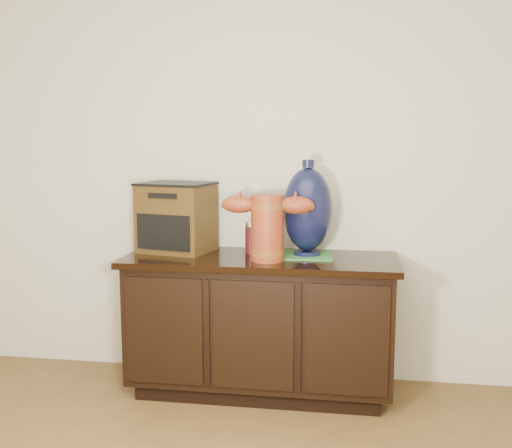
% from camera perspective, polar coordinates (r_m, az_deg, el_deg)
% --- Properties ---
extents(room, '(5.00, 5.00, 5.00)m').
position_cam_1_polar(room, '(1.01, -18.51, 2.97)').
color(room, brown).
rests_on(room, ground).
extents(sideboard, '(1.46, 0.56, 0.75)m').
position_cam_1_polar(sideboard, '(3.30, 0.42, -9.43)').
color(sideboard, black).
rests_on(sideboard, ground).
extents(terracotta_vessel, '(0.48, 0.18, 0.34)m').
position_cam_1_polar(terracotta_vessel, '(3.08, 1.10, 0.03)').
color(terracotta_vessel, maroon).
rests_on(terracotta_vessel, sideboard).
extents(tv_radio, '(0.44, 0.39, 0.39)m').
position_cam_1_polar(tv_radio, '(3.38, -7.57, 0.65)').
color(tv_radio, '#3D2B0F').
rests_on(tv_radio, sideboard).
extents(green_mat, '(0.28, 0.28, 0.01)m').
position_cam_1_polar(green_mat, '(3.25, 4.88, -2.97)').
color(green_mat, '#337133').
rests_on(green_mat, sideboard).
extents(lamp_base, '(0.27, 0.27, 0.51)m').
position_cam_1_polar(lamp_base, '(3.21, 4.93, 1.35)').
color(lamp_base, black).
rests_on(lamp_base, green_mat).
extents(spray_can, '(0.06, 0.06, 0.17)m').
position_cam_1_polar(spray_can, '(3.31, -0.52, -1.30)').
color(spray_can, maroon).
rests_on(spray_can, sideboard).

